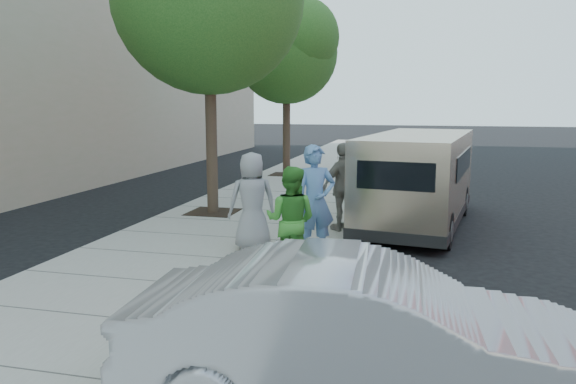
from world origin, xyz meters
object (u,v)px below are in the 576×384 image
object	(u,v)px
person_green_shirt	(291,220)
person_striped_polo	(344,187)
person_officer	(315,202)
person_gray_shirt	(252,201)
tree_far	(288,48)
parking_meter	(309,188)
van	(418,178)
sedan	(365,338)

from	to	relation	value
person_green_shirt	person_striped_polo	bearing A→B (deg)	-92.82
person_officer	person_gray_shirt	size ratio (longest dim) A/B	1.10
person_green_shirt	tree_far	bearing A→B (deg)	-72.08
parking_meter	person_striped_polo	distance (m)	0.84
parking_meter	person_striped_polo	world-z (taller)	person_striped_polo
van	parking_meter	bearing A→B (deg)	-129.21
van	sedan	bearing A→B (deg)	-84.10
parking_meter	van	xyz separation A→B (m)	(2.20, 2.03, 0.02)
person_officer	sedan	bearing A→B (deg)	-101.51
person_officer	person_gray_shirt	xyz separation A→B (m)	(-1.26, 0.27, -0.09)
person_officer	van	bearing A→B (deg)	37.10
sedan	person_gray_shirt	distance (m)	5.64
person_gray_shirt	person_officer	bearing A→B (deg)	139.78
tree_far	person_gray_shirt	xyz separation A→B (m)	(2.01, -10.75, -3.81)
person_officer	person_striped_polo	xyz separation A→B (m)	(0.18, 2.27, -0.06)
person_gray_shirt	sedan	bearing A→B (deg)	90.41
tree_far	person_green_shirt	distance (m)	13.04
tree_far	parking_meter	bearing A→B (deg)	-73.22
person_green_shirt	person_gray_shirt	world-z (taller)	person_gray_shirt
person_striped_polo	parking_meter	bearing A→B (deg)	-6.67
person_officer	person_gray_shirt	distance (m)	1.30
person_striped_polo	sedan	bearing A→B (deg)	54.37
tree_far	parking_meter	xyz separation A→B (m)	(2.80, -9.28, -3.75)
tree_far	person_gray_shirt	bearing A→B (deg)	-79.42
person_striped_polo	tree_far	bearing A→B (deg)	-114.16
person_officer	person_striped_polo	bearing A→B (deg)	57.05
tree_far	van	xyz separation A→B (m)	(5.00, -7.25, -3.73)
van	sedan	xyz separation A→B (m)	(-0.31, -8.46, -0.41)
parking_meter	van	size ratio (longest dim) A/B	0.22
van	person_gray_shirt	bearing A→B (deg)	-122.47
tree_far	sedan	xyz separation A→B (m)	(4.69, -15.71, -4.14)
sedan	person_gray_shirt	bearing A→B (deg)	24.69
sedan	person_gray_shirt	xyz separation A→B (m)	(-2.68, 4.95, 0.33)
tree_far	person_green_shirt	size ratio (longest dim) A/B	3.69
person_officer	person_green_shirt	bearing A→B (deg)	-128.70
parking_meter	person_green_shirt	bearing A→B (deg)	-67.80
van	sedan	distance (m)	8.47
sedan	person_striped_polo	world-z (taller)	person_striped_polo
parking_meter	sedan	bearing A→B (deg)	-57.16
tree_far	van	size ratio (longest dim) A/B	1.07
tree_far	person_officer	xyz separation A→B (m)	(3.27, -11.03, -3.72)
tree_far	person_striped_polo	xyz separation A→B (m)	(3.45, -8.75, -3.78)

